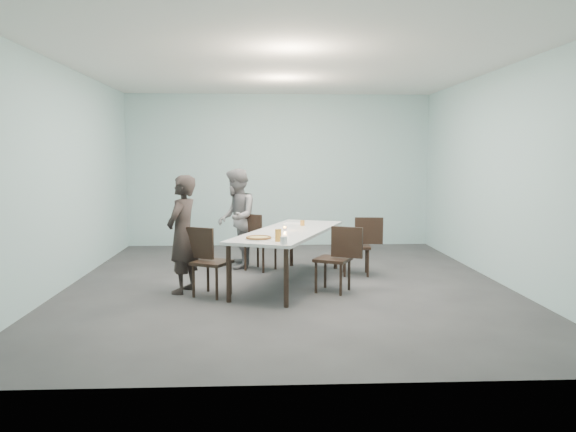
{
  "coord_description": "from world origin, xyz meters",
  "views": [
    {
      "loc": [
        -0.34,
        -7.7,
        1.77
      ],
      "look_at": [
        0.0,
        -0.43,
        1.0
      ],
      "focal_mm": 35.0,
      "sensor_mm": 36.0,
      "label": 1
    }
  ],
  "objects_px": {
    "chair_near_left": "(207,257)",
    "beer_glass": "(278,235)",
    "water_tumbler": "(284,241)",
    "tealight": "(285,229)",
    "pizza": "(259,238)",
    "table": "(289,234)",
    "chair_far_left": "(256,238)",
    "amber_tumbler": "(302,223)",
    "chair_far_right": "(361,242)",
    "chair_near_right": "(339,254)",
    "side_plate": "(280,237)",
    "diner_far": "(236,218)",
    "diner_near": "(182,234)"
  },
  "relations": [
    {
      "from": "chair_far_left",
      "to": "chair_far_right",
      "type": "distance_m",
      "value": 1.65
    },
    {
      "from": "diner_far",
      "to": "amber_tumbler",
      "type": "height_order",
      "value": "diner_far"
    },
    {
      "from": "table",
      "to": "diner_near",
      "type": "height_order",
      "value": "diner_near"
    },
    {
      "from": "table",
      "to": "tealight",
      "type": "xyz_separation_m",
      "value": [
        -0.06,
        0.0,
        0.08
      ]
    },
    {
      "from": "chair_far_right",
      "to": "water_tumbler",
      "type": "xyz_separation_m",
      "value": [
        -1.24,
        -1.78,
        0.29
      ]
    },
    {
      "from": "chair_far_right",
      "to": "diner_near",
      "type": "height_order",
      "value": "diner_near"
    },
    {
      "from": "diner_far",
      "to": "beer_glass",
      "type": "relative_size",
      "value": 10.57
    },
    {
      "from": "chair_far_left",
      "to": "diner_near",
      "type": "relative_size",
      "value": 0.57
    },
    {
      "from": "diner_near",
      "to": "pizza",
      "type": "xyz_separation_m",
      "value": [
        0.99,
        -0.39,
        0.0
      ]
    },
    {
      "from": "water_tumbler",
      "to": "amber_tumbler",
      "type": "bearing_deg",
      "value": 78.96
    },
    {
      "from": "side_plate",
      "to": "beer_glass",
      "type": "height_order",
      "value": "beer_glass"
    },
    {
      "from": "chair_near_left",
      "to": "chair_far_right",
      "type": "xyz_separation_m",
      "value": [
        2.2,
        1.15,
        0.0
      ]
    },
    {
      "from": "pizza",
      "to": "table",
      "type": "bearing_deg",
      "value": 63.73
    },
    {
      "from": "amber_tumbler",
      "to": "diner_near",
      "type": "bearing_deg",
      "value": -148.59
    },
    {
      "from": "chair_far_right",
      "to": "tealight",
      "type": "bearing_deg",
      "value": 30.46
    },
    {
      "from": "chair_far_right",
      "to": "diner_near",
      "type": "distance_m",
      "value": 2.72
    },
    {
      "from": "pizza",
      "to": "tealight",
      "type": "height_order",
      "value": "tealight"
    },
    {
      "from": "table",
      "to": "pizza",
      "type": "distance_m",
      "value": 0.95
    },
    {
      "from": "chair_near_left",
      "to": "pizza",
      "type": "height_order",
      "value": "chair_near_left"
    },
    {
      "from": "table",
      "to": "beer_glass",
      "type": "height_order",
      "value": "beer_glass"
    },
    {
      "from": "water_tumbler",
      "to": "amber_tumbler",
      "type": "distance_m",
      "value": 1.83
    },
    {
      "from": "chair_near_left",
      "to": "pizza",
      "type": "bearing_deg",
      "value": 8.47
    },
    {
      "from": "table",
      "to": "chair_far_right",
      "type": "xyz_separation_m",
      "value": [
        1.11,
        0.52,
        -0.19
      ]
    },
    {
      "from": "water_tumbler",
      "to": "amber_tumbler",
      "type": "relative_size",
      "value": 1.12
    },
    {
      "from": "chair_near_left",
      "to": "pizza",
      "type": "distance_m",
      "value": 0.75
    },
    {
      "from": "chair_near_left",
      "to": "beer_glass",
      "type": "bearing_deg",
      "value": 3.32
    },
    {
      "from": "chair_near_right",
      "to": "side_plate",
      "type": "distance_m",
      "value": 0.82
    },
    {
      "from": "side_plate",
      "to": "water_tumbler",
      "type": "relative_size",
      "value": 2.0
    },
    {
      "from": "table",
      "to": "chair_far_right",
      "type": "distance_m",
      "value": 1.24
    },
    {
      "from": "side_plate",
      "to": "diner_near",
      "type": "bearing_deg",
      "value": 171.02
    },
    {
      "from": "chair_near_left",
      "to": "chair_far_right",
      "type": "relative_size",
      "value": 1.0
    },
    {
      "from": "chair_far_left",
      "to": "amber_tumbler",
      "type": "distance_m",
      "value": 0.88
    },
    {
      "from": "water_tumbler",
      "to": "tealight",
      "type": "height_order",
      "value": "water_tumbler"
    },
    {
      "from": "water_tumbler",
      "to": "amber_tumbler",
      "type": "height_order",
      "value": "water_tumbler"
    },
    {
      "from": "chair_far_left",
      "to": "side_plate",
      "type": "bearing_deg",
      "value": -44.41
    },
    {
      "from": "chair_far_right",
      "to": "diner_far",
      "type": "height_order",
      "value": "diner_far"
    },
    {
      "from": "chair_near_right",
      "to": "beer_glass",
      "type": "bearing_deg",
      "value": 57.11
    },
    {
      "from": "chair_near_right",
      "to": "water_tumbler",
      "type": "relative_size",
      "value": 9.67
    },
    {
      "from": "chair_near_left",
      "to": "beer_glass",
      "type": "height_order",
      "value": "beer_glass"
    },
    {
      "from": "diner_near",
      "to": "beer_glass",
      "type": "xyz_separation_m",
      "value": [
        1.23,
        -0.56,
        0.06
      ]
    },
    {
      "from": "chair_near_left",
      "to": "tealight",
      "type": "relative_size",
      "value": 15.54
    },
    {
      "from": "chair_near_right",
      "to": "amber_tumbler",
      "type": "xyz_separation_m",
      "value": [
        -0.4,
        1.1,
        0.29
      ]
    },
    {
      "from": "chair_far_left",
      "to": "side_plate",
      "type": "xyz_separation_m",
      "value": [
        0.32,
        -1.66,
        0.25
      ]
    },
    {
      "from": "beer_glass",
      "to": "tealight",
      "type": "bearing_deg",
      "value": 83.19
    },
    {
      "from": "chair_far_right",
      "to": "side_plate",
      "type": "relative_size",
      "value": 4.83
    },
    {
      "from": "pizza",
      "to": "diner_far",
      "type": "bearing_deg",
      "value": 100.14
    },
    {
      "from": "table",
      "to": "chair_far_left",
      "type": "bearing_deg",
      "value": 115.08
    },
    {
      "from": "chair_far_left",
      "to": "amber_tumbler",
      "type": "height_order",
      "value": "chair_far_left"
    },
    {
      "from": "side_plate",
      "to": "chair_near_right",
      "type": "bearing_deg",
      "value": 7.34
    },
    {
      "from": "beer_glass",
      "to": "chair_far_left",
      "type": "bearing_deg",
      "value": 98.03
    }
  ]
}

